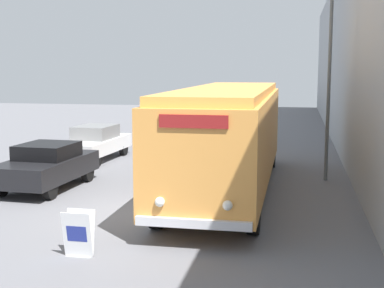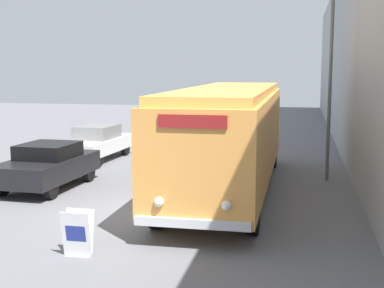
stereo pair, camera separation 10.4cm
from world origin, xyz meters
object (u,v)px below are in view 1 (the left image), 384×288
at_px(parked_car_mid, 95,142).
at_px(streetlamp, 330,57).
at_px(vintage_bus, 228,133).
at_px(sign_board, 79,234).
at_px(parked_car_near, 47,165).

bearing_deg(parked_car_mid, streetlamp, -10.46).
bearing_deg(streetlamp, vintage_bus, -144.29).
bearing_deg(sign_board, streetlamp, 58.34).
height_order(streetlamp, parked_car_near, streetlamp).
xyz_separation_m(sign_board, parked_car_mid, (-4.02, 11.19, 0.28)).
height_order(sign_board, streetlamp, streetlamp).
bearing_deg(vintage_bus, parked_car_near, -172.08).
height_order(sign_board, parked_car_near, parked_car_near).
bearing_deg(vintage_bus, streetlamp, 35.71).
height_order(parked_car_near, parked_car_mid, parked_car_near).
xyz_separation_m(vintage_bus, parked_car_near, (-5.82, -0.81, -1.10)).
bearing_deg(parked_car_mid, parked_car_near, -81.42).
distance_m(streetlamp, parked_car_mid, 10.37).
relative_size(streetlamp, parked_car_near, 1.61).
height_order(vintage_bus, parked_car_near, vintage_bus).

